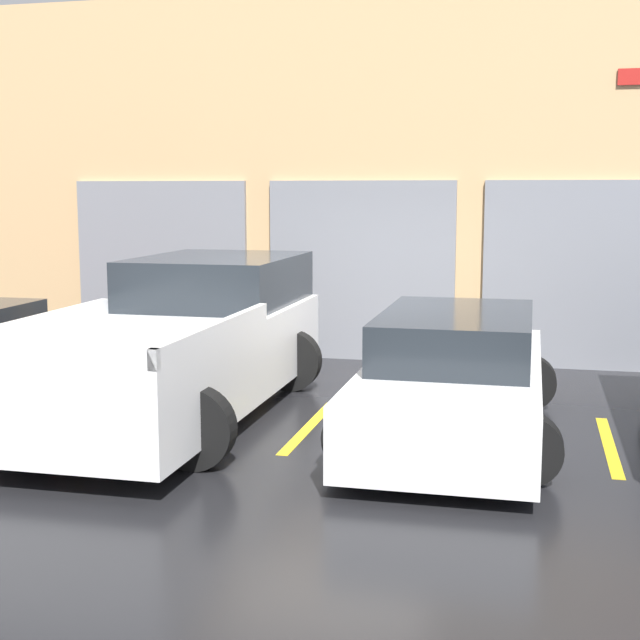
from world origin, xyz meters
The scene contains 7 objects.
ground_plane centered at (0.00, 0.00, 0.00)m, with size 28.00×28.00×0.00m, color black.
shophouse_building centered at (-0.01, 3.29, 2.68)m, with size 13.80×0.68×5.46m.
pickup_truck centered at (-1.55, -0.72, 0.81)m, with size 2.55×5.42×1.72m.
sedan_white centered at (1.55, -0.98, 0.61)m, with size 2.13×4.53×1.29m.
parking_stripe_left centered at (-3.11, -1.01, 0.00)m, with size 0.12×2.20×0.01m, color gold.
parking_stripe_centre centered at (0.00, -1.01, 0.00)m, with size 0.12×2.20×0.01m, color gold.
parking_stripe_right centered at (3.11, -1.01, 0.00)m, with size 0.12×2.20×0.01m, color gold.
Camera 1 is at (2.30, -10.11, 2.54)m, focal length 50.00 mm.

